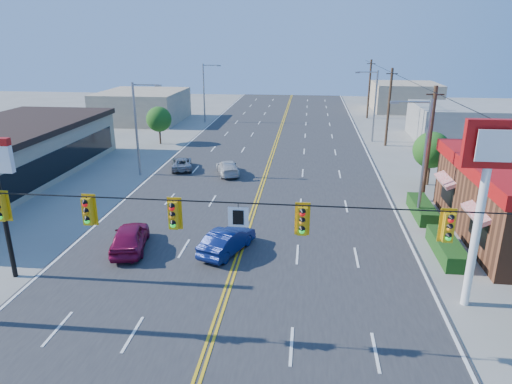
# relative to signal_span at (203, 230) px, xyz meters

# --- Properties ---
(ground) EXTENTS (160.00, 160.00, 0.00)m
(ground) POSITION_rel_signal_span_xyz_m (0.12, 0.00, -4.89)
(ground) COLOR gray
(ground) RESTS_ON ground
(road) EXTENTS (20.00, 120.00, 0.06)m
(road) POSITION_rel_signal_span_xyz_m (0.12, 20.00, -4.86)
(road) COLOR #2D2D30
(road) RESTS_ON ground
(signal_span) EXTENTS (24.32, 0.34, 9.00)m
(signal_span) POSITION_rel_signal_span_xyz_m (0.00, 0.00, 0.00)
(signal_span) COLOR #47301E
(signal_span) RESTS_ON ground
(kfc_pylon) EXTENTS (2.20, 0.36, 8.50)m
(kfc_pylon) POSITION_rel_signal_span_xyz_m (11.12, 4.00, 1.16)
(kfc_pylon) COLOR white
(kfc_pylon) RESTS_ON ground
(streetlight_se) EXTENTS (2.55, 0.25, 8.00)m
(streetlight_se) POSITION_rel_signal_span_xyz_m (10.91, 14.00, -0.37)
(streetlight_se) COLOR gray
(streetlight_se) RESTS_ON ground
(streetlight_ne) EXTENTS (2.55, 0.25, 8.00)m
(streetlight_ne) POSITION_rel_signal_span_xyz_m (10.91, 38.00, -0.37)
(streetlight_ne) COLOR gray
(streetlight_ne) RESTS_ON ground
(streetlight_sw) EXTENTS (2.55, 0.25, 8.00)m
(streetlight_sw) POSITION_rel_signal_span_xyz_m (-10.67, 22.00, -0.37)
(streetlight_sw) COLOR gray
(streetlight_sw) RESTS_ON ground
(streetlight_nw) EXTENTS (2.55, 0.25, 8.00)m
(streetlight_nw) POSITION_rel_signal_span_xyz_m (-10.67, 48.00, -0.37)
(streetlight_nw) COLOR gray
(streetlight_nw) RESTS_ON ground
(utility_pole_near) EXTENTS (0.28, 0.28, 8.40)m
(utility_pole_near) POSITION_rel_signal_span_xyz_m (12.32, 18.00, -0.69)
(utility_pole_near) COLOR #47301E
(utility_pole_near) RESTS_ON ground
(utility_pole_mid) EXTENTS (0.28, 0.28, 8.40)m
(utility_pole_mid) POSITION_rel_signal_span_xyz_m (12.32, 36.00, -0.69)
(utility_pole_mid) COLOR #47301E
(utility_pole_mid) RESTS_ON ground
(utility_pole_far) EXTENTS (0.28, 0.28, 8.40)m
(utility_pole_far) POSITION_rel_signal_span_xyz_m (12.32, 54.00, -0.69)
(utility_pole_far) COLOR #47301E
(utility_pole_far) RESTS_ON ground
(tree_kfc_rear) EXTENTS (2.94, 2.94, 4.41)m
(tree_kfc_rear) POSITION_rel_signal_span_xyz_m (13.62, 22.00, -1.95)
(tree_kfc_rear) COLOR #47301E
(tree_kfc_rear) RESTS_ON ground
(tree_west) EXTENTS (2.80, 2.80, 4.20)m
(tree_west) POSITION_rel_signal_span_xyz_m (-12.88, 34.00, -2.09)
(tree_west) COLOR #47301E
(tree_west) RESTS_ON ground
(bld_east_mid) EXTENTS (12.00, 10.00, 4.00)m
(bld_east_mid) POSITION_rel_signal_span_xyz_m (22.12, 40.00, -2.89)
(bld_east_mid) COLOR gray
(bld_east_mid) RESTS_ON ground
(bld_west_far) EXTENTS (11.00, 12.00, 4.20)m
(bld_west_far) POSITION_rel_signal_span_xyz_m (-19.88, 48.00, -2.79)
(bld_west_far) COLOR tan
(bld_west_far) RESTS_ON ground
(bld_east_far) EXTENTS (10.00, 10.00, 4.40)m
(bld_east_far) POSITION_rel_signal_span_xyz_m (19.12, 62.00, -2.69)
(bld_east_far) COLOR tan
(bld_east_far) RESTS_ON ground
(car_magenta) EXTENTS (2.67, 4.71, 1.51)m
(car_magenta) POSITION_rel_signal_span_xyz_m (-6.14, 7.57, -4.13)
(car_magenta) COLOR maroon
(car_magenta) RESTS_ON ground
(car_blue) EXTENTS (2.86, 4.45, 1.38)m
(car_blue) POSITION_rel_signal_span_xyz_m (-0.58, 7.88, -4.19)
(car_blue) COLOR navy
(car_blue) RESTS_ON ground
(car_white) EXTENTS (2.84, 4.45, 1.20)m
(car_white) POSITION_rel_signal_span_xyz_m (-3.20, 22.93, -4.29)
(car_white) COLOR silver
(car_white) RESTS_ON ground
(car_silver) EXTENTS (2.76, 4.22, 1.08)m
(car_silver) POSITION_rel_signal_span_xyz_m (-7.67, 24.06, -4.35)
(car_silver) COLOR #96969B
(car_silver) RESTS_ON ground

